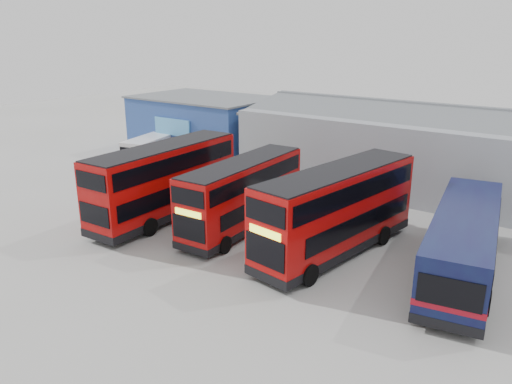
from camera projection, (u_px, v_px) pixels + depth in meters
The scene contains 8 objects.
ground_plane at pixel (178, 261), 24.27m from camera, with size 120.00×120.00×0.00m, color gray.
office_block at pixel (205, 125), 45.16m from camera, with size 12.30×8.32×5.12m.
maintenance_shed at pixel (464, 154), 34.45m from camera, with size 30.50×12.00×5.89m.
double_decker_left at pixel (165, 182), 29.30m from camera, with size 2.97×10.52×4.41m.
double_decker_centre at pixel (243, 196), 27.63m from camera, with size 2.76×9.43×3.94m.
double_decker_right at pixel (337, 212), 24.48m from camera, with size 3.96×10.59×4.38m.
single_decker_blue at pixel (463, 244), 22.42m from camera, with size 4.38×11.53×3.06m.
panel_van at pixel (149, 150), 41.41m from camera, with size 3.30×5.63×2.31m.
Camera 1 is at (16.01, -15.66, 10.64)m, focal length 35.00 mm.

